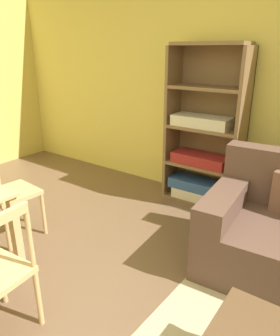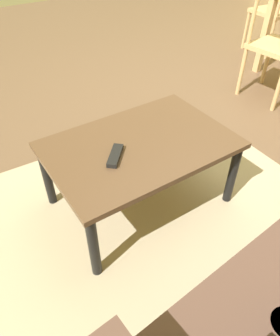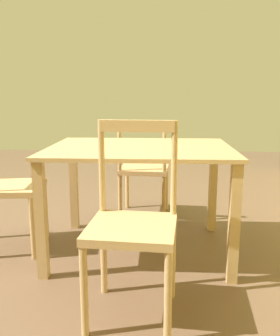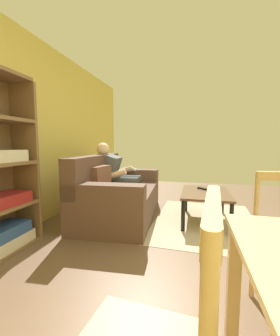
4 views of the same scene
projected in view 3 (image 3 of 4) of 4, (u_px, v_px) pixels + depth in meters
The scene contains 4 objects.
dining_table at pixel (140, 163), 2.48m from camera, with size 1.23×0.95×0.75m.
dining_chair_near_wall at pixel (133, 224), 1.79m from camera, with size 0.45×0.45×0.97m.
dining_chair_facing_couch at pixel (6, 187), 2.56m from camera, with size 0.45×0.45×0.92m.
dining_chair_by_doorway at pixel (144, 169), 3.25m from camera, with size 0.45×0.45×0.88m.
Camera 3 is at (-1.53, 2.44, 1.10)m, focal length 38.96 mm.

